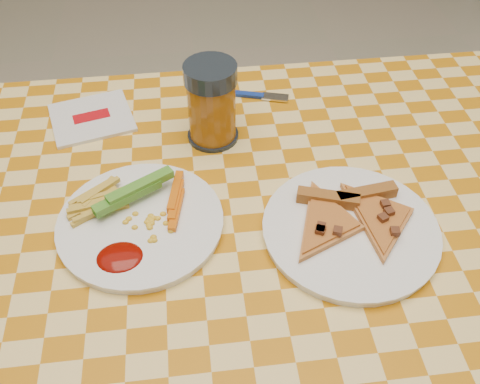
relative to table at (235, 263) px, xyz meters
name	(u,v)px	position (x,y,z in m)	size (l,w,h in m)	color
table	(235,263)	(0.00, 0.00, 0.00)	(1.28, 0.88, 0.76)	silver
plate_left	(141,224)	(-0.14, 0.03, 0.08)	(0.24, 0.24, 0.01)	white
plate_right	(350,231)	(0.17, -0.02, 0.08)	(0.25, 0.25, 0.01)	white
fries_veggies	(134,209)	(-0.14, 0.05, 0.10)	(0.20, 0.18, 0.04)	gold
pizza_slices	(351,217)	(0.17, -0.01, 0.09)	(0.23, 0.21, 0.02)	#D08840
drink_glass	(212,104)	(-0.01, 0.22, 0.14)	(0.09, 0.09, 0.14)	black
napkin	(92,118)	(-0.23, 0.30, 0.08)	(0.17, 0.16, 0.01)	silver
fork	(248,95)	(0.07, 0.34, 0.08)	(0.16, 0.06, 0.01)	navy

